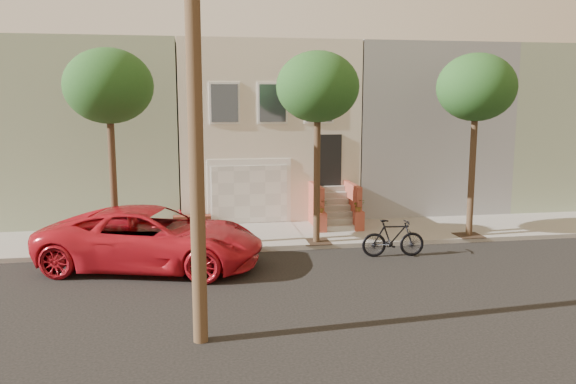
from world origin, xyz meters
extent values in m
plane|color=black|center=(0.00, 0.00, 0.00)|extent=(90.00, 90.00, 0.00)
cube|color=gray|center=(0.00, 5.35, 0.07)|extent=(40.00, 3.70, 0.15)
cube|color=beige|center=(0.00, 11.20, 3.65)|extent=(7.00, 8.00, 7.00)
cube|color=gray|center=(-6.80, 11.20, 3.65)|extent=(6.50, 8.00, 7.00)
cube|color=gray|center=(6.80, 11.20, 3.65)|extent=(6.50, 8.00, 7.00)
cube|color=gray|center=(13.30, 11.20, 3.65)|extent=(6.50, 8.00, 7.00)
cube|color=white|center=(-0.90, 7.22, 1.40)|extent=(3.20, 0.12, 2.50)
cube|color=silver|center=(-0.90, 7.16, 1.30)|extent=(2.90, 0.06, 2.20)
cube|color=gray|center=(-0.90, 5.35, 0.16)|extent=(3.20, 3.70, 0.02)
cube|color=brown|center=(-3.10, 6.90, 0.37)|extent=(1.40, 0.45, 0.44)
cube|color=black|center=(2.20, 7.17, 2.55)|extent=(1.00, 0.06, 2.00)
cube|color=#3F4751|center=(-1.80, 7.17, 4.75)|extent=(1.00, 0.06, 1.40)
cube|color=white|center=(-1.80, 7.19, 4.75)|extent=(1.15, 0.05, 1.55)
cube|color=#3F4751|center=(0.00, 7.17, 4.75)|extent=(1.00, 0.06, 1.40)
cube|color=white|center=(0.00, 7.19, 4.75)|extent=(1.15, 0.05, 1.55)
cube|color=#3F4751|center=(1.80, 7.17, 4.75)|extent=(1.00, 0.06, 1.40)
cube|color=white|center=(1.80, 7.19, 4.75)|extent=(1.15, 0.05, 1.55)
cube|color=gray|center=(2.20, 5.38, 0.25)|extent=(1.20, 0.28, 0.20)
cube|color=gray|center=(2.20, 5.66, 0.45)|extent=(1.20, 0.28, 0.20)
cube|color=gray|center=(2.20, 5.94, 0.65)|extent=(1.20, 0.28, 0.20)
cube|color=gray|center=(2.20, 6.22, 0.85)|extent=(1.20, 0.28, 0.20)
cube|color=gray|center=(2.20, 6.50, 1.05)|extent=(1.20, 0.28, 0.20)
cube|color=gray|center=(2.20, 6.78, 1.25)|extent=(1.20, 0.28, 0.20)
cube|color=gray|center=(2.20, 7.06, 1.45)|extent=(1.20, 0.28, 0.20)
cube|color=#984232|center=(1.50, 6.22, 0.95)|extent=(0.18, 1.96, 1.60)
cube|color=#984232|center=(2.90, 6.22, 0.95)|extent=(0.18, 1.96, 1.60)
cube|color=#984232|center=(1.50, 5.34, 0.50)|extent=(0.35, 0.35, 0.70)
imported|color=#1B4719|center=(1.50, 5.34, 1.07)|extent=(0.40, 0.35, 0.45)
cube|color=#984232|center=(2.90, 5.34, 0.50)|extent=(0.35, 0.35, 0.70)
imported|color=#1B4719|center=(2.90, 5.34, 1.07)|extent=(0.41, 0.35, 0.45)
cube|color=#2D2116|center=(-5.50, 3.90, 0.15)|extent=(0.90, 0.90, 0.02)
cylinder|color=#3D2C1B|center=(-5.50, 3.90, 2.25)|extent=(0.22, 0.22, 4.20)
ellipsoid|color=#1B4719|center=(-5.50, 3.90, 5.30)|extent=(2.70, 2.57, 2.29)
cube|color=#2D2116|center=(1.00, 3.90, 0.15)|extent=(0.90, 0.90, 0.02)
cylinder|color=#3D2C1B|center=(1.00, 3.90, 2.25)|extent=(0.22, 0.22, 4.20)
ellipsoid|color=#1B4719|center=(1.00, 3.90, 5.30)|extent=(2.70, 2.57, 2.29)
cube|color=#2D2116|center=(6.50, 3.90, 0.15)|extent=(0.90, 0.90, 0.02)
cylinder|color=#3D2C1B|center=(6.50, 3.90, 2.25)|extent=(0.22, 0.22, 4.20)
ellipsoid|color=#1B4719|center=(6.50, 3.90, 5.30)|extent=(2.70, 2.57, 2.29)
cylinder|color=#3F2D1D|center=(-3.00, -3.20, 5.00)|extent=(0.30, 0.30, 10.00)
imported|color=red|center=(-4.27, 2.29, 0.90)|extent=(7.00, 4.58, 1.79)
imported|color=black|center=(3.10, 2.25, 0.60)|extent=(2.02, 0.72, 1.19)
camera|label=1|loc=(-3.12, -14.52, 4.92)|focal=35.93mm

